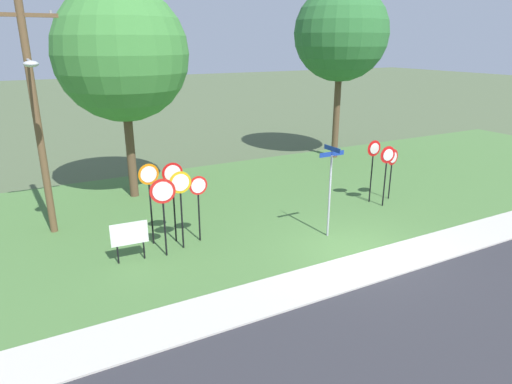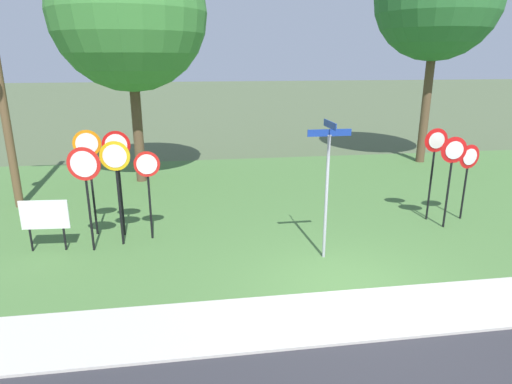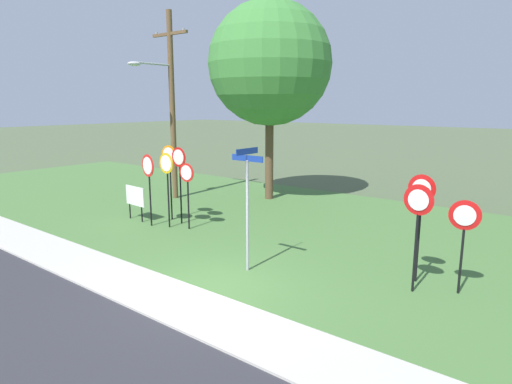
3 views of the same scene
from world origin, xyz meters
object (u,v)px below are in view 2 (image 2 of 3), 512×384
Objects in this scene: yield_sign_near_left at (453,161)px; yield_sign_far_left at (435,153)px; stop_sign_far_center at (148,177)px; notice_board at (45,217)px; yield_sign_near_right at (469,165)px; stop_sign_near_right at (118,161)px; stop_sign_far_left at (116,171)px; stop_sign_far_right at (89,161)px; street_name_post at (327,180)px; stop_sign_near_left at (85,176)px; oak_tree_left at (129,13)px.

yield_sign_far_left is (-0.15, 0.63, 0.08)m from yield_sign_near_left.
notice_board is at bearing -172.88° from stop_sign_far_center.
yield_sign_near_right is 1.71× the size of notice_board.
stop_sign_near_right reaches higher than stop_sign_far_left.
yield_sign_near_right is (9.30, -0.18, -0.38)m from stop_sign_near_right.
stop_sign_far_right is 0.87× the size of street_name_post.
stop_sign_near_right is at bearing -19.35° from stop_sign_far_right.
stop_sign_far_left is 0.99× the size of yield_sign_far_left.
stop_sign_far_right is at bearing 136.37° from stop_sign_far_left.
stop_sign_far_right reaches higher than stop_sign_near_right.
stop_sign_far_left is 1.09m from stop_sign_far_right.
stop_sign_near_left is at bearing -173.33° from yield_sign_near_left.
stop_sign_near_right is 8.32m from yield_sign_far_left.
stop_sign_near_left is 1.01× the size of yield_sign_near_left.
oak_tree_left is at bearing 79.21° from notice_board.
stop_sign_near_right is 0.87× the size of street_name_post.
street_name_post is 0.37× the size of oak_tree_left.
yield_sign_near_left is at bearing -35.33° from oak_tree_left.
stop_sign_near_right is at bearing 169.21° from yield_sign_near_right.
stop_sign_far_center is 0.91× the size of yield_sign_near_left.
yield_sign_far_left is 0.31× the size of oak_tree_left.
yield_sign_near_right is at bearing -2.79° from yield_sign_far_left.
stop_sign_far_right is 9.22m from yield_sign_near_left.
stop_sign_far_right is (-0.11, 1.04, 0.13)m from stop_sign_near_left.
oak_tree_left is (-0.12, 5.93, 3.97)m from stop_sign_far_left.
street_name_post is (5.31, -1.14, 0.02)m from stop_sign_near_left.
stop_sign_near_left is 5.43m from street_name_post.
stop_sign_near_right is at bearing -89.15° from oak_tree_left.
stop_sign_near_left is 0.30× the size of oak_tree_left.
yield_sign_far_left is 4.08m from street_name_post.
yield_sign_far_left reaches higher than yield_sign_near_right.
yield_sign_near_right is at bearing 13.66° from stop_sign_near_left.
stop_sign_far_left is at bearing -159.69° from stop_sign_far_center.
stop_sign_far_right is 9.03m from yield_sign_far_left.
oak_tree_left is at bearing 93.22° from stop_sign_far_left.
stop_sign_near_left is at bearing -123.92° from stop_sign_near_right.
stop_sign_near_left is 1.17× the size of yield_sign_near_right.
street_name_post reaches higher than stop_sign_far_left.
yield_sign_near_right is (10.02, -0.36, -0.38)m from stop_sign_far_right.
stop_sign_near_right is 1.20× the size of stop_sign_far_center.
yield_sign_near_right is 0.25× the size of oak_tree_left.
stop_sign_far_right is at bearing 46.89° from notice_board.
oak_tree_left is (-4.79, 7.34, 3.99)m from street_name_post.
yield_sign_near_left reaches higher than notice_board.
stop_sign_near_left is at bearing -89.33° from stop_sign_far_right.
street_name_post is at bearing -7.86° from notice_board.
stop_sign_far_center is at bearing 171.27° from yield_sign_near_right.
stop_sign_near_left is 1.06m from stop_sign_near_right.
yield_sign_far_left is at bearing 7.24° from notice_board.
yield_sign_far_left is (8.32, -0.09, -0.04)m from stop_sign_near_right.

